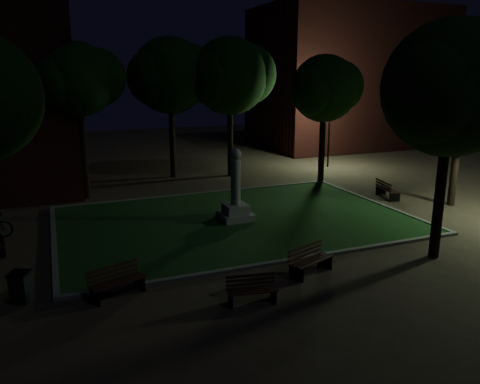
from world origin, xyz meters
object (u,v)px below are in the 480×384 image
object	(u,v)px
monument	(236,200)
bench_near_right	(310,261)
bench_near_left	(252,290)
bench_west_near	(117,282)
bench_right_side	(387,190)
trash_bin	(21,287)

from	to	relation	value
monument	bench_near_right	world-z (taller)	monument
bench_near_left	bench_near_right	world-z (taller)	bench_near_right
bench_west_near	bench_right_side	size ratio (longest dim) A/B	0.98
bench_west_near	monument	bearing A→B (deg)	23.44
trash_bin	bench_west_near	bearing A→B (deg)	-13.55
bench_west_near	trash_bin	size ratio (longest dim) A/B	1.90
bench_west_near	bench_right_side	xyz separation A→B (m)	(14.79, 6.15, 0.01)
bench_near_left	bench_right_side	world-z (taller)	bench_right_side
bench_near_left	bench_west_near	distance (m)	4.00
trash_bin	monument	bearing A→B (deg)	29.38
bench_near_right	bench_right_side	size ratio (longest dim) A/B	1.00
bench_west_near	bench_right_side	world-z (taller)	bench_right_side
bench_near_right	trash_bin	bearing A→B (deg)	150.85
bench_near_left	bench_near_right	xyz separation A→B (m)	(2.59, 1.17, 0.06)
bench_west_near	trash_bin	xyz separation A→B (m)	(-2.61, 0.63, 0.04)
bench_near_left	bench_right_side	xyz separation A→B (m)	(11.27, 8.05, 0.06)
bench_right_side	bench_near_left	bearing A→B (deg)	136.69
monument	trash_bin	distance (m)	9.80
bench_right_side	trash_bin	world-z (taller)	bench_right_side
monument	bench_west_near	bearing A→B (deg)	-137.46
bench_near_left	bench_near_right	size ratio (longest dim) A/B	0.85
monument	bench_near_left	distance (m)	7.73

